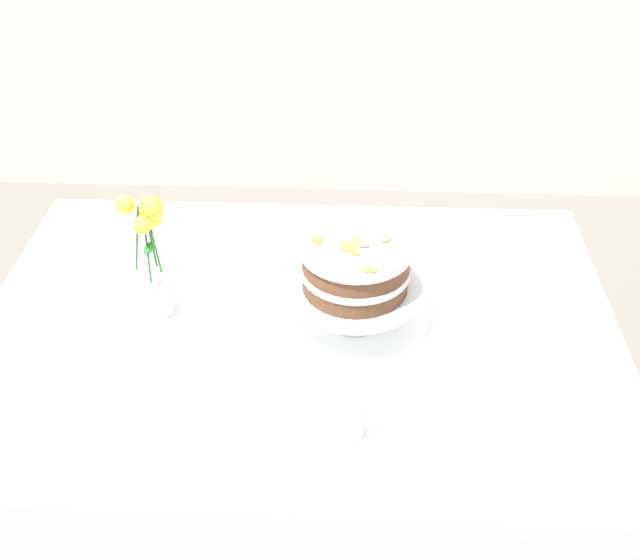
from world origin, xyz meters
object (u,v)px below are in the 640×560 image
(dining_table, at_px, (298,360))
(layer_cake, at_px, (355,265))
(flower_vase, at_px, (152,261))
(cake_stand, at_px, (355,292))
(teacup, at_px, (344,423))

(dining_table, relative_size, layer_cake, 5.99)
(dining_table, xyz_separation_m, flower_vase, (-0.31, 0.05, 0.22))
(cake_stand, distance_m, layer_cake, 0.07)
(dining_table, bearing_deg, flower_vase, 170.39)
(layer_cake, xyz_separation_m, flower_vase, (-0.43, 0.02, -0.02))
(dining_table, xyz_separation_m, teacup, (0.11, -0.29, 0.12))
(flower_vase, bearing_deg, cake_stand, -2.89)
(flower_vase, bearing_deg, dining_table, -9.61)
(teacup, bearing_deg, layer_cake, 87.16)
(dining_table, bearing_deg, cake_stand, 14.13)
(layer_cake, distance_m, flower_vase, 0.43)
(dining_table, xyz_separation_m, layer_cake, (0.12, 0.03, 0.24))
(layer_cake, bearing_deg, flower_vase, 177.10)
(dining_table, distance_m, layer_cake, 0.27)
(flower_vase, bearing_deg, layer_cake, -2.90)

